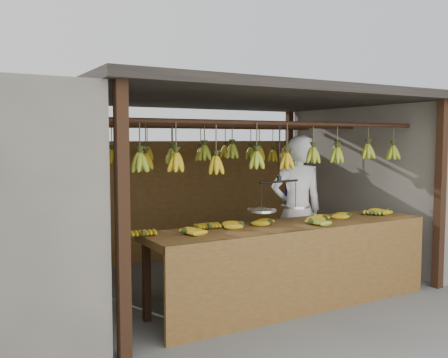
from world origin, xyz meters
TOP-DOWN VIEW (x-y plane):
  - ground at (0.00, 0.00)m, footprint 80.00×80.00m
  - stall at (0.00, 0.33)m, footprint 4.30×3.30m
  - neighbor_right at (3.60, 0.00)m, footprint 3.00×3.00m
  - counter at (0.04, -1.22)m, footprint 3.43×0.76m
  - hanging_bananas at (0.00, 0.00)m, footprint 3.64×2.24m
  - balance_scale at (-0.05, -1.00)m, footprint 0.83×0.39m
  - vendor at (0.61, -0.48)m, footprint 0.77×0.60m
  - bag_bundles at (1.94, 1.35)m, footprint 0.08×0.26m

SIDE VIEW (x-z plane):
  - ground at x=0.00m, z-range 0.00..0.00m
  - counter at x=0.04m, z-range 0.23..1.19m
  - vendor at x=0.61m, z-range 0.00..1.87m
  - bag_bundles at x=1.94m, z-range 0.38..1.63m
  - balance_scale at x=-0.05m, z-range 0.64..1.58m
  - neighbor_right at x=3.60m, z-range 0.00..2.30m
  - hanging_bananas at x=0.00m, z-range 1.43..1.82m
  - stall at x=0.00m, z-range 0.77..3.17m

